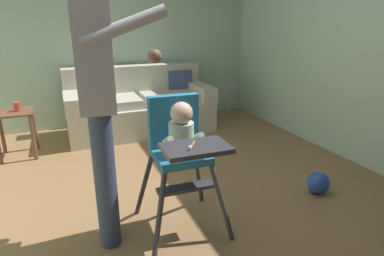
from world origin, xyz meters
name	(u,v)px	position (x,y,z in m)	size (l,w,h in m)	color
ground	(174,210)	(0.00, 0.00, -0.05)	(5.77, 6.62, 0.10)	#986D45
wall_far	(111,27)	(0.00, 2.54, 1.37)	(4.97, 0.06, 2.74)	#AECAB1
wall_right	(357,29)	(2.11, 0.30, 1.37)	(0.06, 5.62, 2.74)	#B0CEB3
couch	(140,107)	(0.23, 2.02, 0.33)	(1.92, 0.86, 0.86)	beige
high_chair	(180,141)	(-0.04, -0.29, 0.67)	(0.63, 0.74, 0.97)	#35333C
adult_standing	(99,100)	(-0.54, -0.23, 0.99)	(0.51, 0.53, 1.75)	#33405D
toy_ball	(318,183)	(1.24, -0.30, 0.10)	(0.20, 0.20, 0.20)	#284CB7
side_table	(15,124)	(-1.26, 1.63, 0.38)	(0.40, 0.40, 0.52)	brown
sippy_cup	(17,107)	(-1.21, 1.63, 0.57)	(0.07, 0.07, 0.10)	#D13D33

